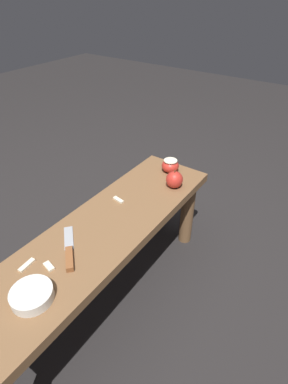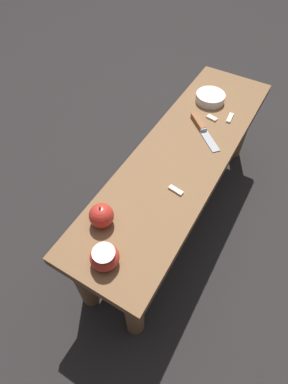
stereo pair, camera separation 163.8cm
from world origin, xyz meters
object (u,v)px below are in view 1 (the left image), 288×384
apple_cut (170,165)px  knife (69,253)px  bowl (32,295)px  wooden_bench (102,245)px  apple_whole (174,180)px

apple_cut → knife: bearing=-179.8°
apple_cut → bowl: apple_cut is taller
wooden_bench → apple_whole: apple_whole is taller
apple_cut → bowl: size_ratio=0.67×
apple_whole → wooden_bench: bearing=168.4°
knife → apple_cut: size_ratio=2.18×
apple_whole → knife: bearing=171.3°
knife → apple_cut: 0.67m
knife → bowl: bearing=143.9°
knife → bowl: 0.19m
bowl → apple_whole: bearing=-3.5°
apple_whole → apple_cut: bearing=40.0°
apple_cut → bowl: 0.86m
knife → apple_whole: bearing=-57.0°
wooden_bench → knife: size_ratio=6.52×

